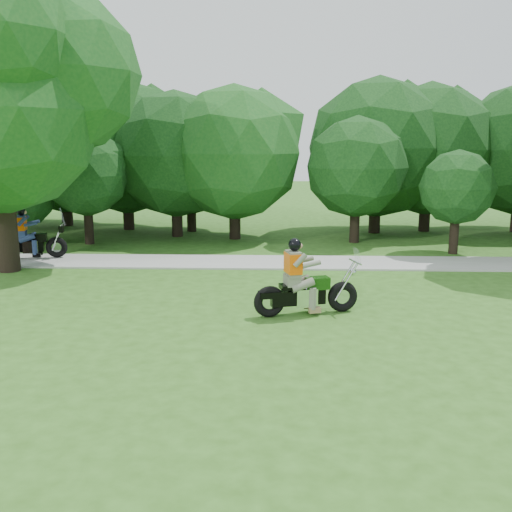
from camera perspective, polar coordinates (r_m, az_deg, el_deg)
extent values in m
plane|color=#2D5418|center=(12.05, 11.16, -8.74)|extent=(100.00, 100.00, 0.00)
cube|color=gray|center=(19.69, 7.54, -0.67)|extent=(60.00, 2.20, 0.06)
cylinder|color=black|center=(24.43, -2.13, 3.82)|extent=(0.48, 0.48, 1.80)
sphere|color=#164D1A|center=(24.22, -2.18, 10.25)|extent=(5.65, 5.65, 5.65)
cylinder|color=black|center=(22.38, 19.20, 2.21)|extent=(0.34, 0.34, 1.57)
sphere|color=black|center=(22.20, 19.48, 6.50)|extent=(2.75, 2.75, 2.75)
cylinder|color=black|center=(27.74, -12.64, 4.46)|extent=(0.51, 0.51, 1.80)
sphere|color=black|center=(27.56, -12.90, 10.47)|extent=(6.18, 6.18, 6.18)
cylinder|color=black|center=(23.87, 9.84, 3.43)|extent=(0.41, 0.41, 1.76)
sphere|color=black|center=(23.67, 10.02, 8.75)|extent=(4.12, 4.12, 4.12)
cylinder|color=black|center=(26.68, -6.47, 4.16)|extent=(0.43, 0.43, 1.58)
sphere|color=black|center=(26.49, -6.58, 9.05)|extent=(4.57, 4.57, 4.57)
cylinder|color=black|center=(25.29, -7.90, 3.96)|extent=(0.47, 0.47, 1.79)
sphere|color=black|center=(25.09, -8.07, 10.00)|extent=(5.44, 5.44, 5.44)
cylinder|color=black|center=(27.68, 16.52, 4.25)|extent=(0.50, 0.50, 1.80)
sphere|color=black|center=(27.49, 16.86, 10.17)|extent=(6.03, 6.03, 6.03)
cylinder|color=black|center=(26.63, 11.79, 4.21)|extent=(0.51, 0.51, 1.80)
sphere|color=black|center=(26.44, 12.05, 10.54)|extent=(6.27, 6.27, 6.27)
cylinder|color=black|center=(24.71, -22.53, 2.33)|extent=(0.36, 0.36, 1.19)
sphere|color=black|center=(24.53, -22.82, 6.05)|extent=(3.14, 3.14, 3.14)
cylinder|color=black|center=(24.14, -16.39, 3.17)|extent=(0.37, 0.37, 1.71)
sphere|color=black|center=(23.96, -16.65, 7.79)|extent=(3.36, 3.36, 3.36)
cylinder|color=black|center=(31.44, -24.06, 4.53)|extent=(0.51, 0.51, 1.80)
cylinder|color=black|center=(29.86, -18.40, 4.62)|extent=(0.54, 0.54, 1.80)
sphere|color=black|center=(29.69, -18.78, 10.56)|extent=(6.75, 6.75, 6.75)
cylinder|color=black|center=(19.74, -23.87, 4.58)|extent=(0.68, 0.68, 4.20)
sphere|color=#164D1A|center=(19.80, -19.02, 16.86)|extent=(5.12, 5.12, 5.12)
torus|color=black|center=(13.53, 1.34, -4.58)|extent=(0.79, 0.42, 0.76)
torus|color=black|center=(14.12, 8.65, -4.03)|extent=(0.79, 0.42, 0.76)
cube|color=black|center=(13.71, 4.20, -4.15)|extent=(1.36, 0.62, 0.35)
cube|color=silver|center=(13.77, 4.93, -4.10)|extent=(0.61, 0.50, 0.44)
cube|color=black|center=(13.78, 6.12, -2.70)|extent=(0.64, 0.47, 0.28)
cube|color=black|center=(13.59, 3.62, -3.04)|extent=(0.64, 0.49, 0.11)
cylinder|color=silver|center=(14.04, 8.86, -2.51)|extent=(0.58, 0.21, 0.91)
cylinder|color=silver|center=(14.04, 9.89, -0.58)|extent=(0.23, 0.68, 0.04)
cube|color=#656854|center=(13.55, 3.63, -2.42)|extent=(0.43, 0.49, 0.26)
cube|color=#656854|center=(13.47, 3.73, -0.79)|extent=(0.40, 0.52, 0.61)
cube|color=#F05604|center=(13.47, 3.74, -0.70)|extent=(0.44, 0.57, 0.48)
sphere|color=black|center=(13.39, 3.89, 1.14)|extent=(0.31, 0.31, 0.31)
torus|color=black|center=(21.68, -23.60, 0.66)|extent=(0.77, 0.37, 0.74)
torus|color=black|center=(21.37, -19.31, 0.83)|extent=(0.77, 0.37, 0.74)
cube|color=black|center=(21.54, -21.99, 0.86)|extent=(1.21, 0.51, 0.34)
cube|color=silver|center=(21.51, -21.57, 0.88)|extent=(0.58, 0.46, 0.42)
cube|color=black|center=(21.41, -20.94, 1.74)|extent=(0.61, 0.43, 0.28)
cube|color=black|center=(21.52, -22.39, 1.57)|extent=(0.61, 0.45, 0.11)
cylinder|color=silver|center=(21.30, -19.26, 1.81)|extent=(0.42, 0.14, 0.95)
cylinder|color=silver|center=(21.21, -18.87, 3.05)|extent=(0.19, 0.67, 0.04)
cube|color=black|center=(21.43, -23.61, 0.69)|extent=(0.46, 0.22, 0.36)
cube|color=black|center=(21.88, -23.34, 0.91)|extent=(0.46, 0.22, 0.36)
cube|color=navy|center=(21.50, -22.42, 1.96)|extent=(0.40, 0.46, 0.25)
cube|color=navy|center=(21.44, -22.44, 2.96)|extent=(0.37, 0.49, 0.59)
cube|color=#F05604|center=(21.44, -22.45, 3.02)|extent=(0.41, 0.54, 0.47)
sphere|color=black|center=(21.38, -22.45, 4.15)|extent=(0.30, 0.30, 0.30)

